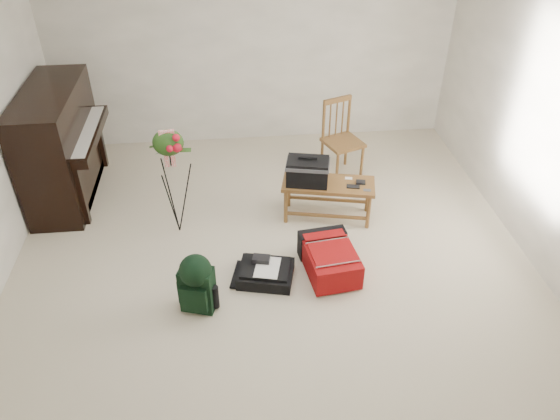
{
  "coord_description": "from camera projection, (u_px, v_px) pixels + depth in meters",
  "views": [
    {
      "loc": [
        -0.35,
        -3.86,
        3.5
      ],
      "look_at": [
        0.09,
        0.35,
        0.48
      ],
      "focal_mm": 35.0,
      "sensor_mm": 36.0,
      "label": 1
    }
  ],
  "objects": [
    {
      "name": "red_suitcase",
      "position": [
        329.0,
        256.0,
        5.16
      ],
      "size": [
        0.52,
        0.71,
        0.28
      ],
      "rotation": [
        0.0,
        0.0,
        0.13
      ],
      "color": "#A40715",
      "rests_on": "floor"
    },
    {
      "name": "piano",
      "position": [
        61.0,
        147.0,
        5.95
      ],
      "size": [
        0.71,
        1.5,
        1.25
      ],
      "color": "black",
      "rests_on": "floor"
    },
    {
      "name": "black_duffel",
      "position": [
        266.0,
        272.0,
        5.08
      ],
      "size": [
        0.58,
        0.5,
        0.21
      ],
      "rotation": [
        0.0,
        0.0,
        -0.23
      ],
      "color": "black",
      "rests_on": "floor"
    },
    {
      "name": "ceiling",
      "position": [
        272.0,
        0.0,
        3.73
      ],
      "size": [
        5.0,
        5.5,
        0.01
      ],
      "primitive_type": "cube",
      "color": "white",
      "rests_on": "wall_back"
    },
    {
      "name": "flower_stand",
      "position": [
        173.0,
        183.0,
        5.38
      ],
      "size": [
        0.41,
        0.41,
        1.21
      ],
      "rotation": [
        0.0,
        0.0,
        0.1
      ],
      "color": "black",
      "rests_on": "floor"
    },
    {
      "name": "green_backpack",
      "position": [
        197.0,
        281.0,
        4.63
      ],
      "size": [
        0.33,
        0.3,
        0.57
      ],
      "rotation": [
        0.0,
        0.0,
        -0.3
      ],
      "color": "black",
      "rests_on": "floor"
    },
    {
      "name": "wall_back",
      "position": [
        253.0,
        46.0,
        6.69
      ],
      "size": [
        5.0,
        0.04,
        2.5
      ],
      "primitive_type": "cube",
      "color": "white",
      "rests_on": "floor"
    },
    {
      "name": "floor",
      "position": [
        275.0,
        273.0,
        5.19
      ],
      "size": [
        5.0,
        5.5,
        0.01
      ],
      "primitive_type": "cube",
      "color": "beige",
      "rests_on": "ground"
    },
    {
      "name": "dining_chair",
      "position": [
        343.0,
        140.0,
        6.4
      ],
      "size": [
        0.52,
        0.52,
        0.93
      ],
      "rotation": [
        0.0,
        0.0,
        0.37
      ],
      "color": "brown",
      "rests_on": "floor"
    },
    {
      "name": "bench",
      "position": [
        315.0,
        177.0,
        5.6
      ],
      "size": [
        1.02,
        0.58,
        0.74
      ],
      "rotation": [
        0.0,
        0.0,
        -0.22
      ],
      "color": "brown",
      "rests_on": "floor"
    }
  ]
}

